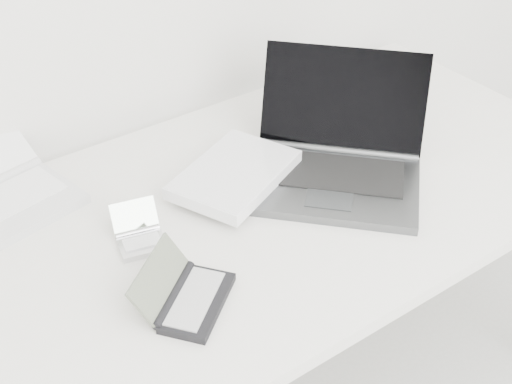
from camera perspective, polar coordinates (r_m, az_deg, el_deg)
desk at (r=1.54m, az=0.04°, el=-2.09°), size 1.60×0.80×0.73m
laptop_large at (r=1.56m, az=3.69°, el=2.20°), size 0.62×0.51×0.23m
pda_silver at (r=1.41m, az=-9.28°, el=-3.52°), size 0.11×0.13×0.07m
palmtop_charcoal at (r=1.28m, az=-5.56°, el=-8.31°), size 0.22×0.21×0.08m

